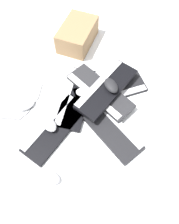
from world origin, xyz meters
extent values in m
plane|color=white|center=(0.00, 0.00, 0.00)|extent=(3.20, 3.20, 0.00)
cube|color=black|center=(0.16, -0.01, 0.01)|extent=(0.46, 0.29, 0.02)
cube|color=#B2B5BA|center=(0.17, -0.06, 0.03)|extent=(0.41, 0.17, 0.01)
cube|color=black|center=(-0.08, 0.15, 0.01)|extent=(0.17, 0.45, 0.02)
cube|color=#B2B5BA|center=(-0.14, 0.15, 0.03)|extent=(0.06, 0.42, 0.01)
cube|color=black|center=(-0.25, -0.04, 0.01)|extent=(0.46, 0.27, 0.02)
cube|color=silver|center=(-0.23, 0.02, 0.03)|extent=(0.41, 0.16, 0.01)
cube|color=black|center=(-0.05, -0.11, 0.01)|extent=(0.43, 0.41, 0.02)
cube|color=silver|center=(-0.01, -0.16, 0.03)|extent=(0.34, 0.31, 0.01)
cube|color=#232326|center=(-0.18, -0.05, 0.04)|extent=(0.21, 0.46, 0.02)
cube|color=silver|center=(-0.12, -0.04, 0.06)|extent=(0.10, 0.42, 0.01)
cube|color=black|center=(-0.21, -0.03, 0.07)|extent=(0.46, 0.27, 0.02)
cube|color=silver|center=(-0.19, -0.08, 0.09)|extent=(0.41, 0.15, 0.01)
ellipsoid|color=silver|center=(-0.10, -0.09, 0.05)|extent=(0.13, 0.12, 0.04)
ellipsoid|color=black|center=(-0.22, -0.01, 0.11)|extent=(0.09, 0.12, 0.04)
ellipsoid|color=#B7B7BC|center=(0.18, -0.04, 0.05)|extent=(0.07, 0.11, 0.04)
ellipsoid|color=#B7B7BC|center=(0.33, 0.21, 0.02)|extent=(0.11, 0.13, 0.04)
ellipsoid|color=silver|center=(0.23, -0.24, 0.02)|extent=(0.12, 0.08, 0.04)
cylinder|color=#59595B|center=(0.11, -0.29, 0.00)|extent=(0.07, 0.08, 0.01)
cylinder|color=#59595B|center=(0.19, -0.22, 0.00)|extent=(0.10, 0.06, 0.01)
cylinder|color=#59595B|center=(0.27, -0.19, 0.00)|extent=(0.07, 0.02, 0.01)
cylinder|color=#59595B|center=(0.33, -0.21, 0.00)|extent=(0.06, 0.06, 0.01)
sphere|color=#59595B|center=(0.07, -0.33, 0.00)|extent=(0.01, 0.01, 0.01)
sphere|color=#59595B|center=(0.14, -0.25, 0.00)|extent=(0.01, 0.01, 0.01)
sphere|color=#59595B|center=(0.24, -0.20, 0.00)|extent=(0.01, 0.01, 0.01)
sphere|color=#59595B|center=(0.31, -0.18, 0.00)|extent=(0.01, 0.01, 0.01)
sphere|color=#59595B|center=(0.36, -0.23, 0.00)|extent=(0.01, 0.01, 0.01)
cube|color=olive|center=(-0.32, -0.51, 0.07)|extent=(0.37, 0.34, 0.14)
camera|label=1|loc=(0.31, 0.52, 1.12)|focal=35.00mm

